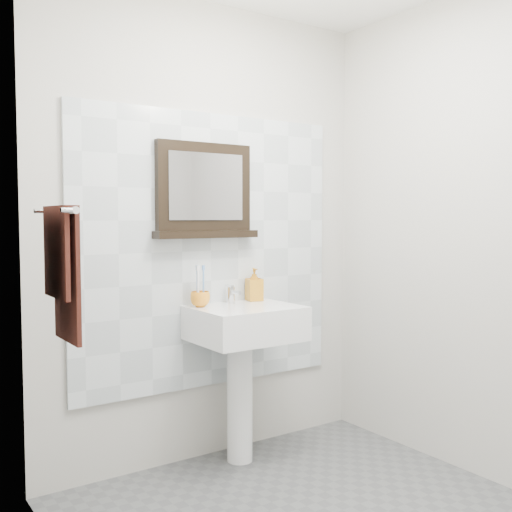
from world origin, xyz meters
The scene contains 11 objects.
back_wall centered at (0.00, 1.10, 1.25)m, with size 2.00×0.01×2.50m, color #B8B5AF.
left_wall centered at (-1.00, 0.00, 1.25)m, with size 0.01×2.20×2.50m, color #B8B5AF.
right_wall centered at (1.00, 0.00, 1.25)m, with size 0.01×2.20×2.50m, color #B8B5AF.
splashback centered at (0.00, 1.09, 1.15)m, with size 1.60×0.02×1.50m, color silver.
pedestal_sink centered at (0.08, 0.87, 0.68)m, with size 0.55×0.44×0.96m.
toothbrush_cup centered at (-0.12, 0.98, 0.90)m, with size 0.10×0.10×0.08m, color orange.
toothbrushes centered at (-0.13, 0.98, 0.98)m, with size 0.05×0.04×0.21m.
soap_dispenser centered at (0.25, 1.02, 0.95)m, with size 0.08×0.09×0.19m, color #BE5D16.
framed_mirror centered at (-0.05, 1.06, 1.46)m, with size 0.60×0.11×0.51m.
towel_bar centered at (-0.95, 0.64, 1.36)m, with size 0.07×0.40×0.03m.
hand_towel centered at (-0.94, 0.64, 1.15)m, with size 0.06×0.30×0.55m.
Camera 1 is at (-1.65, -1.78, 1.33)m, focal length 42.00 mm.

